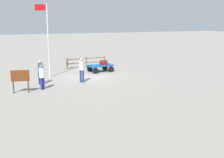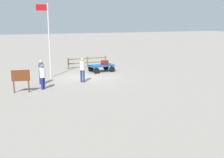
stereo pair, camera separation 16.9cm
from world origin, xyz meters
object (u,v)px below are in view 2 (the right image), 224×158
Objects in this scene: worker_supervisor at (41,70)px; flagpole at (48,36)px; suitcase_navy at (104,63)px; signboard at (21,78)px; luggage_cart at (101,67)px; worker_trailing at (43,75)px; worker_lead at (82,68)px; suitcase_maroon at (105,62)px.

flagpole is (-0.81, -2.11, 2.18)m from worker_supervisor.
flagpole reaches higher than worker_supervisor.
suitcase_navy is 6.15m from worker_supervisor.
signboard is (6.85, 4.69, 0.20)m from suitcase_navy.
suitcase_navy is (-0.26, 0.10, 0.30)m from luggage_cart.
worker_trailing reaches higher than luggage_cart.
suitcase_navy is 7.00m from worker_trailing.
flagpole reaches higher than signboard.
signboard is at bearing 16.28° from worker_trailing.
signboard is (6.59, 4.79, 0.50)m from luggage_cart.
worker_lead reaches higher than worker_trailing.
flagpole is 3.94× the size of signboard.
worker_lead is at bearing 53.82° from luggage_cart.
worker_lead reaches higher than suitcase_maroon.
signboard reaches higher than suitcase_maroon.
suitcase_maroon is 7.17m from worker_trailing.
luggage_cart is 0.49m from suitcase_maroon.
worker_supervisor is at bearing 27.32° from suitcase_navy.
worker_lead is at bearing 172.81° from worker_supervisor.
suitcase_navy is 0.36× the size of worker_supervisor.
luggage_cart is 1.38× the size of worker_trailing.
luggage_cart is 5.98m from worker_supervisor.
suitcase_navy is 8.31m from signboard.
worker_trailing reaches higher than suitcase_maroon.
worker_supervisor is at bearing 29.31° from luggage_cart.
suitcase_maroon is at bearing -169.52° from flagpole.
suitcase_maroon is 6.31m from worker_supervisor.
worker_trailing is 1.49m from worker_supervisor.
suitcase_navy is at bearing 62.28° from suitcase_maroon.
signboard is at bearing 34.42° from suitcase_navy.
signboard is (1.34, 0.39, -0.01)m from worker_trailing.
suitcase_maroon is 0.12× the size of flagpole.
suitcase_maroon is at bearing -129.37° from worker_lead.
luggage_cart is 1.32× the size of worker_supervisor.
suitcase_maroon is at bearing -117.72° from suitcase_navy.
suitcase_navy is 0.37× the size of worker_trailing.
suitcase_navy is at bearing 159.51° from luggage_cart.
worker_supervisor is at bearing -126.63° from signboard.
suitcase_maroon is 0.41× the size of worker_trailing.
signboard is at bearing 61.11° from flagpole.
suitcase_maroon is 5.38m from flagpole.
suitcase_navy is 5.30m from flagpole.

